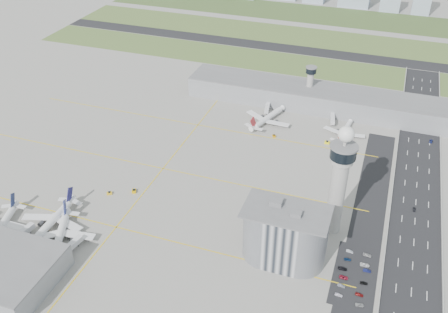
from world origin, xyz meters
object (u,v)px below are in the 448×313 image
(jet_bridge_far_0, at_px, (268,105))
(car_lot_6, at_px, (360,305))
(tug_2, at_px, (109,193))
(car_lot_1, at_px, (341,286))
(car_lot_2, at_px, (344,277))
(car_hw_1, at_px, (414,209))
(airplane_near_b, at_px, (51,218))
(jet_bridge_near_1, at_px, (13,242))
(secondary_tower, at_px, (310,83))
(car_lot_5, at_px, (350,251))
(car_hw_2, at_px, (431,141))
(control_tower, at_px, (340,177))
(car_lot_11, at_px, (367,255))
(airplane_far_a, at_px, (268,115))
(tug_3, at_px, (134,191))
(car_lot_7, at_px, (359,295))
(admin_building, at_px, (285,235))
(tug_0, at_px, (71,198))
(car_lot_8, at_px, (364,283))
(car_lot_10, at_px, (365,265))
(jet_bridge_far_1, at_px, (332,116))
(airplane_near_c, at_px, (59,233))
(airplane_far_b, at_px, (345,129))
(tug_5, at_px, (327,142))
(car_lot_9, at_px, (367,271))
(car_hw_4, at_px, (411,102))
(tug_1, at_px, (49,233))
(car_lot_3, at_px, (343,269))
(car_lot_0, at_px, (339,295))
(car_lot_4, at_px, (348,259))
(jet_bridge_near_2, at_px, (62,256))
(tug_4, at_px, (274,136))

(jet_bridge_far_0, height_order, car_lot_6, jet_bridge_far_0)
(tug_2, height_order, car_lot_1, tug_2)
(car_lot_2, xyz_separation_m, car_hw_1, (30.71, 65.88, -0.01))
(airplane_near_b, bearing_deg, jet_bridge_near_1, -27.83)
(secondary_tower, xyz_separation_m, jet_bridge_far_0, (-28.00, -18.00, -15.95))
(car_lot_5, xyz_separation_m, car_hw_2, (39.01, 128.93, 0.04))
(control_tower, bearing_deg, car_lot_5, -51.40)
(car_lot_6, relative_size, car_lot_11, 0.95)
(airplane_far_a, bearing_deg, control_tower, -129.56)
(car_lot_5, bearing_deg, tug_3, 91.88)
(car_lot_7, bearing_deg, car_lot_6, -166.46)
(admin_building, distance_m, airplane_near_b, 126.99)
(secondary_tower, bearing_deg, tug_0, -122.77)
(car_lot_7, bearing_deg, car_lot_8, -3.39)
(secondary_tower, distance_m, car_lot_10, 176.37)
(airplane_near_b, relative_size, tug_2, 14.38)
(jet_bridge_far_1, relative_size, car_lot_6, 3.48)
(airplane_near_c, distance_m, airplane_far_b, 205.35)
(tug_5, xyz_separation_m, car_lot_11, (38.12, -102.46, -0.38))
(car_hw_2, bearing_deg, jet_bridge_far_1, -179.80)
(car_lot_8, bearing_deg, car_lot_9, -7.98)
(control_tower, distance_m, tug_5, 95.94)
(car_lot_6, distance_m, car_hw_4, 221.61)
(tug_1, relative_size, car_lot_6, 0.73)
(car_lot_3, distance_m, car_hw_1, 68.23)
(car_lot_0, xyz_separation_m, car_lot_3, (-0.75, 17.43, 0.01))
(tug_3, xyz_separation_m, tug_5, (100.32, 94.40, 0.03))
(jet_bridge_near_1, relative_size, car_lot_5, 3.89)
(tug_5, bearing_deg, car_hw_2, 108.09)
(airplane_far_b, xyz_separation_m, car_lot_1, (19.18, -143.54, -4.37))
(airplane_near_c, relative_size, car_lot_4, 12.28)
(car_hw_1, bearing_deg, admin_building, -138.59)
(car_lot_10, bearing_deg, car_lot_9, -160.24)
(jet_bridge_near_2, xyz_separation_m, car_lot_11, (145.67, 54.52, -2.23))
(car_lot_0, distance_m, car_lot_10, 25.44)
(control_tower, relative_size, jet_bridge_near_1, 4.61)
(airplane_near_c, xyz_separation_m, car_lot_7, (153.73, 16.12, -5.59))
(tug_5, bearing_deg, control_tower, 8.33)
(tug_5, bearing_deg, tug_1, -44.24)
(airplane_far_b, bearing_deg, jet_bridge_near_1, 146.86)
(airplane_near_b, relative_size, car_lot_3, 9.86)
(tug_4, xyz_separation_m, car_lot_8, (75.79, -118.86, -0.20))
(airplane_near_c, relative_size, car_lot_11, 10.32)
(jet_bridge_near_1, height_order, car_lot_7, jet_bridge_near_1)
(jet_bridge_near_1, height_order, tug_5, jet_bridge_near_1)
(car_lot_7, xyz_separation_m, car_lot_11, (0.72, 27.76, 0.07))
(jet_bridge_near_1, height_order, car_hw_2, jet_bridge_near_1)
(car_hw_1, bearing_deg, car_lot_11, -118.33)
(tug_5, distance_m, car_lot_5, 106.84)
(airplane_near_b, xyz_separation_m, car_lot_0, (156.02, 3.59, -5.52))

